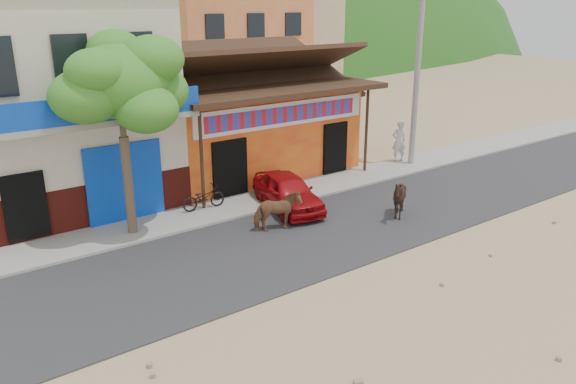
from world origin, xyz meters
The scene contains 14 objects.
ground centered at (0.00, 0.00, 0.00)m, with size 120.00×120.00×0.00m, color #9E825B.
road centered at (0.00, 2.50, 0.02)m, with size 60.00×5.00×0.04m, color #28282B.
sidewalk centered at (0.00, 6.00, 0.06)m, with size 60.00×2.00×0.12m, color gray.
dance_club centered at (2.00, 10.00, 1.80)m, with size 8.00×6.00×3.60m, color orange.
cafe_building centered at (-5.50, 10.00, 3.50)m, with size 7.00×6.00×7.00m, color beige.
apartment_front centered at (9.00, 24.00, 6.00)m, with size 9.00×9.00×12.00m, color #CC723F.
apartment_rear centered at (18.00, 30.00, 5.00)m, with size 8.00×8.00×10.00m, color tan.
tree centered at (-4.60, 5.80, 3.12)m, with size 3.00×3.00×6.00m, color #2D721E, non-canonical shape.
utility_pole centered at (8.20, 6.00, 4.12)m, with size 0.24×0.24×8.00m, color gray.
cow_tan centered at (-0.80, 3.42, 0.66)m, with size 0.67×1.47×1.24m, color brown.
cow_dark centered at (3.07, 1.94, 0.72)m, with size 1.10×1.23×1.36m, color black.
red_car centered at (0.61, 4.80, 0.66)m, with size 1.46×3.64×1.24m, color #A10B0F.
scooter centered at (-1.86, 6.29, 0.52)m, with size 0.54×1.54×0.81m, color black.
pedestrian centered at (8.00, 6.58, 1.03)m, with size 0.66×0.44×1.82m, color silver.
Camera 1 is at (-10.21, -9.93, 6.87)m, focal length 35.00 mm.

